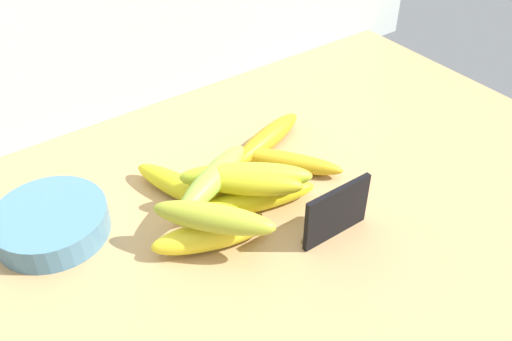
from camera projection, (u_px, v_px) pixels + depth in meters
The scene contains 13 objects.
counter_top at pixel (285, 216), 83.49cm from camera, with size 110.00×76.00×3.00cm, color tan.
chalkboard_sign at pixel (336, 214), 76.09cm from camera, with size 11.00×1.80×8.40cm.
fruit_bowl at pixel (51, 222), 77.43cm from camera, with size 15.91×15.91×3.97cm, color teal.
banana_0 at pixel (217, 192), 82.36cm from camera, with size 16.57×4.08×4.08cm, color yellow.
banana_1 at pixel (267, 139), 93.42cm from camera, with size 18.24×3.66×3.66cm, color #AF8B19.
banana_2 at pixel (286, 161), 88.92cm from camera, with size 18.42×3.25×3.25cm, color gold.
banana_3 at pixel (180, 187), 83.63cm from camera, with size 17.23×3.71×3.71cm, color yellow.
banana_4 at pixel (209, 234), 75.57cm from camera, with size 16.26×4.13×4.13cm, color yellow.
banana_5 at pixel (252, 200), 81.29cm from camera, with size 19.71×3.68×3.68cm, color yellow.
banana_6 at pixel (213, 179), 78.71cm from camera, with size 17.20×3.71×3.71cm, color #8FB23B.
banana_7 at pixel (246, 177), 79.26cm from camera, with size 19.16×4.27×4.27cm, color #B4C72A.
banana_8 at pixel (245, 182), 78.67cm from camera, with size 16.68×3.74×3.74cm, color gold.
banana_9 at pixel (213, 218), 72.19cm from camera, with size 16.78×3.90×3.90cm, color #A5B02E.
Camera 1 is at (-39.19, -46.88, 58.98)cm, focal length 38.85 mm.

